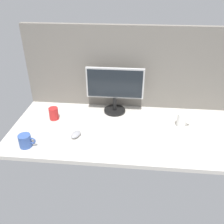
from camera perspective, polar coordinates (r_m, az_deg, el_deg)
ground_plane at (r=184.43cm, az=4.38°, el=-4.28°), size 180.00×80.00×3.00cm
cubicle_wall_back at (r=201.51cm, az=5.12°, el=10.27°), size 180.00×5.00×68.39cm
monitor at (r=195.44cm, az=0.69°, el=5.73°), size 46.33×18.00×38.30cm
keyboard at (r=169.58cm, az=-0.14°, el=-6.65°), size 38.09×16.54×2.00cm
mouse at (r=175.75cm, az=-8.54°, el=-5.26°), size 8.27×10.85×3.40cm
mug_red_plastic at (r=197.56cm, az=-13.61°, el=-0.36°), size 7.34×7.34×9.89cm
mug_ceramic_blue at (r=173.09cm, az=-19.81°, el=-6.43°), size 11.68×8.37×9.11cm
mug_ceramic_white at (r=190.30cm, az=16.21°, el=-1.81°), size 10.65×6.92×11.03cm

